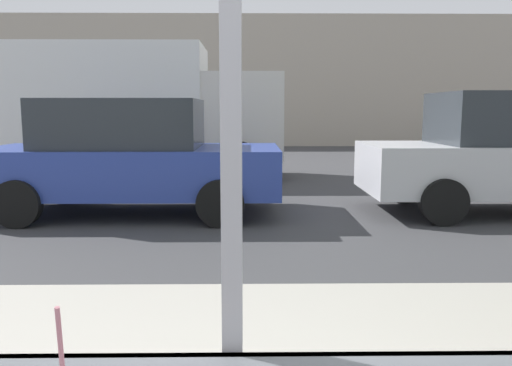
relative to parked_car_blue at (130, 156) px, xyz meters
name	(u,v)px	position (x,y,z in m)	size (l,w,h in m)	color
ground_plane	(247,197)	(1.72, 1.46, -0.86)	(60.00, 60.00, 0.00)	#38383A
building_facade_far	(248,82)	(1.72, 15.24, 1.91)	(28.00, 1.20, 5.55)	#A89E8E
parked_car_blue	(130,156)	(0.00, 0.00, 0.00)	(4.32, 2.07, 1.70)	#283D93
box_truck	(129,107)	(-0.96, 4.25, 0.75)	(6.61, 2.44, 2.97)	silver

